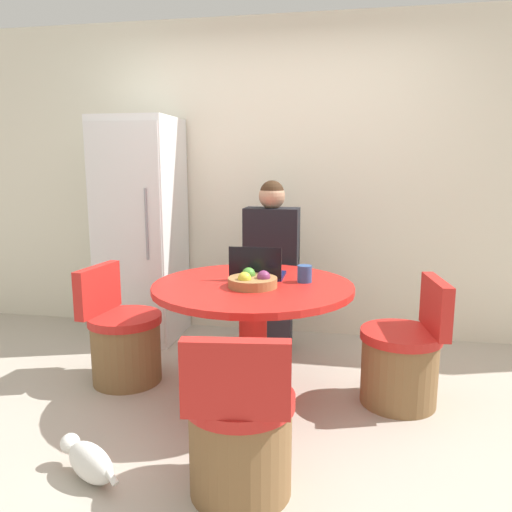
% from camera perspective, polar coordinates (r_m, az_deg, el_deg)
% --- Properties ---
extents(ground_plane, '(12.00, 12.00, 0.00)m').
position_cam_1_polar(ground_plane, '(2.97, -1.68, -18.47)').
color(ground_plane, '#B2A899').
extents(wall_back, '(7.00, 0.06, 2.60)m').
position_cam_1_polar(wall_back, '(4.22, 3.02, 8.61)').
color(wall_back, silver).
rests_on(wall_back, ground_plane).
extents(refrigerator, '(0.60, 0.64, 1.80)m').
position_cam_1_polar(refrigerator, '(4.20, -12.95, 2.89)').
color(refrigerator, white).
rests_on(refrigerator, ground_plane).
extents(dining_table, '(1.20, 1.20, 0.73)m').
position_cam_1_polar(dining_table, '(3.02, -0.35, -6.43)').
color(dining_table, red).
rests_on(dining_table, ground_plane).
extents(chair_right_side, '(0.49, 0.48, 0.78)m').
position_cam_1_polar(chair_right_side, '(3.20, 16.39, -11.45)').
color(chair_right_side, brown).
rests_on(chair_right_side, ground_plane).
extents(chair_left_side, '(0.49, 0.48, 0.78)m').
position_cam_1_polar(chair_left_side, '(3.48, -14.89, -9.52)').
color(chair_left_side, brown).
rests_on(chair_left_side, ground_plane).
extents(chair_near_camera, '(0.48, 0.49, 0.78)m').
position_cam_1_polar(chair_near_camera, '(2.31, -1.83, -19.98)').
color(chair_near_camera, brown).
rests_on(chair_near_camera, ground_plane).
extents(person_seated, '(0.40, 0.37, 1.32)m').
position_cam_1_polar(person_seated, '(3.78, 1.92, -0.53)').
color(person_seated, '#2D2D38').
rests_on(person_seated, ground_plane).
extents(laptop, '(0.33, 0.25, 0.21)m').
position_cam_1_polar(laptop, '(3.13, 0.17, -1.76)').
color(laptop, '#141947').
rests_on(laptop, dining_table).
extents(fruit_bowl, '(0.29, 0.29, 0.10)m').
position_cam_1_polar(fruit_bowl, '(2.89, -0.40, -2.86)').
color(fruit_bowl, olive).
rests_on(fruit_bowl, dining_table).
extents(coffee_cup, '(0.09, 0.09, 0.10)m').
position_cam_1_polar(coffee_cup, '(3.02, 5.58, -2.04)').
color(coffee_cup, '#2D4C84').
rests_on(coffee_cup, dining_table).
extents(cat, '(0.38, 0.26, 0.18)m').
position_cam_1_polar(cat, '(2.60, -18.58, -21.29)').
color(cat, white).
rests_on(cat, ground_plane).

